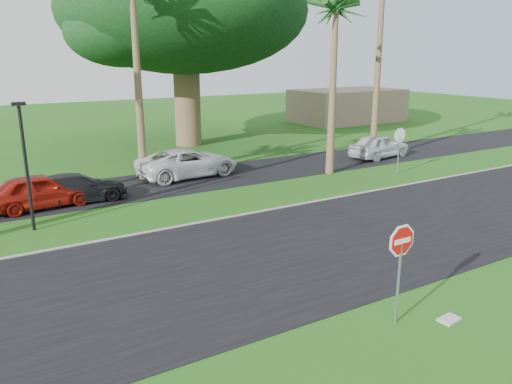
{
  "coord_description": "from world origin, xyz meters",
  "views": [
    {
      "loc": [
        -7.85,
        -10.47,
        6.22
      ],
      "look_at": [
        0.32,
        3.22,
        1.8
      ],
      "focal_mm": 35.0,
      "sensor_mm": 36.0,
      "label": 1
    }
  ],
  "objects_px": {
    "stop_sign_near": "(401,254)",
    "stop_sign_far": "(399,141)",
    "car_red": "(40,191)",
    "car_dark": "(76,188)",
    "car_pickup": "(380,146)",
    "car_minivan": "(188,163)"
  },
  "relations": [
    {
      "from": "stop_sign_near",
      "to": "car_dark",
      "type": "distance_m",
      "value": 15.06
    },
    {
      "from": "stop_sign_near",
      "to": "stop_sign_far",
      "type": "height_order",
      "value": "same"
    },
    {
      "from": "stop_sign_far",
      "to": "car_pickup",
      "type": "distance_m",
      "value": 4.48
    },
    {
      "from": "car_red",
      "to": "car_minivan",
      "type": "distance_m",
      "value": 7.74
    },
    {
      "from": "car_red",
      "to": "car_minivan",
      "type": "bearing_deg",
      "value": -81.1
    },
    {
      "from": "stop_sign_near",
      "to": "car_red",
      "type": "distance_m",
      "value": 15.43
    },
    {
      "from": "car_red",
      "to": "car_dark",
      "type": "xyz_separation_m",
      "value": [
        1.48,
        0.12,
        -0.11
      ]
    },
    {
      "from": "stop_sign_near",
      "to": "car_pickup",
      "type": "xyz_separation_m",
      "value": [
        13.79,
        14.71,
        -1.04
      ]
    },
    {
      "from": "car_pickup",
      "to": "stop_sign_near",
      "type": "bearing_deg",
      "value": 129.53
    },
    {
      "from": "car_dark",
      "to": "stop_sign_near",
      "type": "bearing_deg",
      "value": -162.16
    },
    {
      "from": "stop_sign_near",
      "to": "car_red",
      "type": "height_order",
      "value": "stop_sign_near"
    },
    {
      "from": "car_red",
      "to": "car_pickup",
      "type": "distance_m",
      "value": 19.64
    },
    {
      "from": "car_minivan",
      "to": "car_pickup",
      "type": "relative_size",
      "value": 1.25
    },
    {
      "from": "stop_sign_far",
      "to": "car_red",
      "type": "distance_m",
      "value": 17.67
    },
    {
      "from": "car_pickup",
      "to": "car_red",
      "type": "bearing_deg",
      "value": 84.03
    },
    {
      "from": "car_red",
      "to": "car_pickup",
      "type": "xyz_separation_m",
      "value": [
        19.63,
        0.46,
        -0.0
      ]
    },
    {
      "from": "car_red",
      "to": "car_pickup",
      "type": "bearing_deg",
      "value": -94.3
    },
    {
      "from": "stop_sign_near",
      "to": "car_minivan",
      "type": "xyz_separation_m",
      "value": [
        1.65,
        16.19,
        -1.03
      ]
    },
    {
      "from": "car_dark",
      "to": "car_pickup",
      "type": "distance_m",
      "value": 18.15
    },
    {
      "from": "stop_sign_near",
      "to": "car_dark",
      "type": "xyz_separation_m",
      "value": [
        -4.36,
        14.37,
        -1.15
      ]
    },
    {
      "from": "stop_sign_near",
      "to": "car_dark",
      "type": "height_order",
      "value": "stop_sign_near"
    },
    {
      "from": "stop_sign_far",
      "to": "car_minivan",
      "type": "xyz_separation_m",
      "value": [
        -9.85,
        5.19,
        -1.03
      ]
    }
  ]
}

